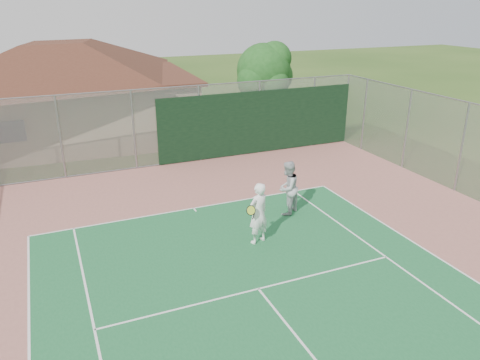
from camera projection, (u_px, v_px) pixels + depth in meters
name	position (u px, v px, depth m)	size (l,w,h in m)	color
back_fence	(202.00, 125.00, 21.38)	(20.08, 0.11, 3.53)	gray
side_fence_right	(407.00, 129.00, 20.39)	(0.08, 9.00, 3.50)	gray
clubhouse	(63.00, 82.00, 24.37)	(14.38, 10.01, 6.00)	tan
tree	(265.00, 72.00, 26.01)	(3.56, 3.37, 4.97)	#372714
player_white_front	(258.00, 214.00, 14.12)	(0.96, 0.78, 1.95)	white
player_grey_back	(288.00, 189.00, 16.09)	(1.17, 1.11, 1.91)	#B5B8BB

